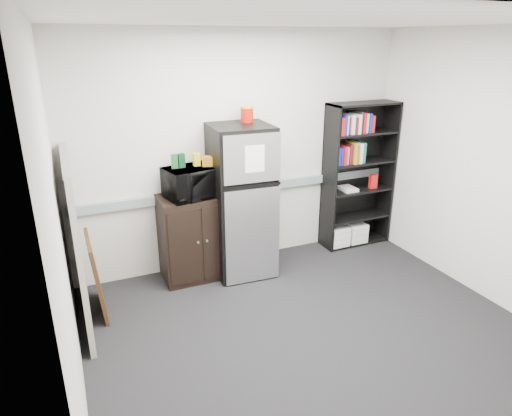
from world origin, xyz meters
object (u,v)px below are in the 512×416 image
Objects in this scene: bookshelf at (357,172)px; cubicle_partition at (77,243)px; cabinet at (196,237)px; microwave at (194,182)px; refrigerator at (241,201)px.

cubicle_partition is (-3.41, -0.49, -0.16)m from bookshelf.
cubicle_partition is 1.67× the size of cabinet.
bookshelf is 3.12× the size of microwave.
cabinet is 0.65m from refrigerator.
cabinet is (-2.17, -0.07, -0.49)m from bookshelf.
cabinet is at bearing -178.27° from bookshelf.
bookshelf is 2.22m from cabinet.
bookshelf is 1.91× the size of cabinet.
cabinet is at bearing 77.18° from microwave.
bookshelf reaches higher than refrigerator.
cubicle_partition reaches higher than cabinet.
microwave is 0.59m from refrigerator.
cubicle_partition is at bearing -165.95° from refrigerator.
cubicle_partition is 2.73× the size of microwave.
microwave is at bearing 176.08° from refrigerator.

